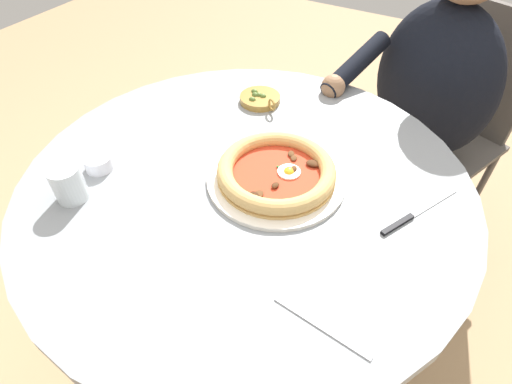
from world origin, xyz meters
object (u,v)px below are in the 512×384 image
(pizza_on_plate, at_px, (276,173))
(ramekin_capers, at_px, (98,162))
(fork_utensil, at_px, (321,327))
(water_glass, at_px, (69,186))
(olive_pan, at_px, (260,99))
(diner_person, at_px, (417,132))
(cafe_chair_diner, at_px, (444,114))
(dining_table, at_px, (247,215))
(steak_knife, at_px, (409,217))

(pizza_on_plate, relative_size, ramekin_capers, 5.00)
(pizza_on_plate, xyz_separation_m, fork_utensil, (-0.23, 0.28, -0.02))
(pizza_on_plate, height_order, water_glass, water_glass)
(olive_pan, bearing_deg, diner_person, -136.65)
(pizza_on_plate, xyz_separation_m, cafe_chair_diner, (-0.27, -0.79, -0.21))
(water_glass, bearing_deg, ramekin_capers, -77.95)
(dining_table, height_order, olive_pan, olive_pan)
(pizza_on_plate, bearing_deg, steak_knife, -173.94)
(diner_person, relative_size, cafe_chair_diner, 1.29)
(fork_utensil, bearing_deg, olive_pan, -52.29)
(olive_pan, bearing_deg, steak_knife, 154.10)
(steak_knife, height_order, olive_pan, olive_pan)
(steak_knife, bearing_deg, ramekin_capers, 16.72)
(steak_knife, height_order, cafe_chair_diner, cafe_chair_diner)
(fork_utensil, relative_size, diner_person, 0.16)
(fork_utensil, bearing_deg, water_glass, -1.23)
(water_glass, bearing_deg, dining_table, -140.45)
(dining_table, height_order, water_glass, water_glass)
(steak_knife, xyz_separation_m, ramekin_capers, (0.67, 0.20, 0.01))
(water_glass, relative_size, diner_person, 0.07)
(ramekin_capers, relative_size, cafe_chair_diner, 0.07)
(water_glass, distance_m, olive_pan, 0.56)
(steak_knife, xyz_separation_m, diner_person, (0.08, -0.62, -0.20))
(olive_pan, xyz_separation_m, fork_utensil, (-0.42, 0.55, -0.01))
(dining_table, distance_m, olive_pan, 0.35)
(pizza_on_plate, distance_m, olive_pan, 0.33)
(pizza_on_plate, xyz_separation_m, diner_person, (-0.21, -0.65, -0.22))
(water_glass, bearing_deg, cafe_chair_diner, -120.64)
(dining_table, xyz_separation_m, cafe_chair_diner, (-0.33, -0.81, -0.06))
(olive_pan, distance_m, cafe_chair_diner, 0.72)
(dining_table, bearing_deg, olive_pan, -66.41)
(olive_pan, height_order, fork_utensil, olive_pan)
(ramekin_capers, distance_m, diner_person, 1.03)
(pizza_on_plate, height_order, fork_utensil, pizza_on_plate)
(water_glass, height_order, fork_utensil, water_glass)
(fork_utensil, bearing_deg, pizza_on_plate, -50.55)
(water_glass, distance_m, cafe_chair_diner, 1.24)
(pizza_on_plate, bearing_deg, dining_table, 23.61)
(fork_utensil, bearing_deg, cafe_chair_diner, -92.12)
(pizza_on_plate, relative_size, olive_pan, 2.43)
(ramekin_capers, bearing_deg, dining_table, -155.52)
(steak_knife, height_order, fork_utensil, steak_knife)
(steak_knife, bearing_deg, water_glass, 24.79)
(dining_table, bearing_deg, steak_knife, -170.62)
(water_glass, bearing_deg, steak_knife, -155.21)
(ramekin_capers, xyz_separation_m, olive_pan, (-0.18, -0.44, -0.01))
(pizza_on_plate, relative_size, diner_person, 0.28)
(pizza_on_plate, distance_m, fork_utensil, 0.36)
(olive_pan, bearing_deg, fork_utensil, 127.71)
(steak_knife, distance_m, diner_person, 0.65)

